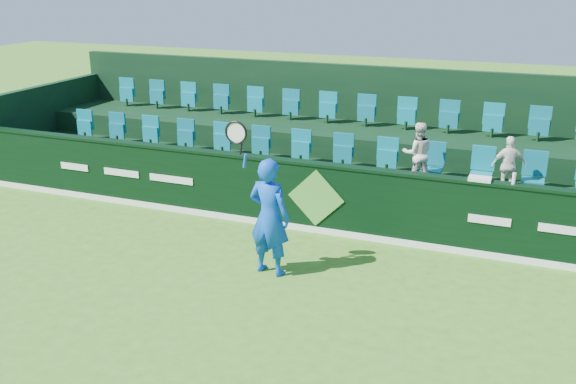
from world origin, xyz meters
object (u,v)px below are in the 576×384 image
at_px(drinks_bottle, 514,179).
at_px(towel, 480,179).
at_px(spectator_middle, 509,165).
at_px(tennis_player, 269,216).
at_px(spectator_left, 418,153).

bearing_deg(drinks_bottle, towel, 180.00).
bearing_deg(spectator_middle, tennis_player, 21.79).
relative_size(spectator_left, spectator_middle, 1.11).
height_order(spectator_left, spectator_middle, spectator_left).
distance_m(spectator_middle, drinks_bottle, 1.13).
relative_size(spectator_left, drinks_bottle, 6.27).
height_order(tennis_player, towel, tennis_player).
bearing_deg(towel, drinks_bottle, 0.00).
bearing_deg(spectator_middle, towel, 50.09).
xyz_separation_m(tennis_player, spectator_middle, (3.42, 3.09, 0.36)).
distance_m(spectator_left, spectator_middle, 1.66).
bearing_deg(drinks_bottle, spectator_left, 148.03).
xyz_separation_m(spectator_middle, drinks_bottle, (0.14, -1.12, 0.10)).
xyz_separation_m(tennis_player, drinks_bottle, (3.56, 1.97, 0.46)).
xyz_separation_m(towel, drinks_bottle, (0.54, 0.00, 0.07)).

